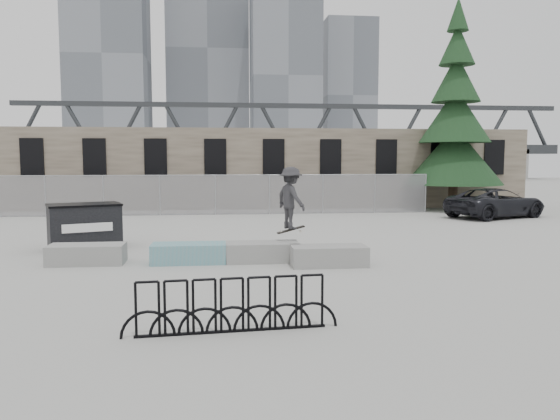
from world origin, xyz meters
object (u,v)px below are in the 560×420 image
object	(u,v)px
planter_far_left	(87,253)
suv	(496,203)
planter_center_right	(262,251)
skateboarder	(291,198)
dumpster	(85,226)
planter_offset	(329,255)
spruce_tree	(455,129)
bike_rack	(232,306)
planter_center_left	(189,252)

from	to	relation	value
planter_far_left	suv	size ratio (longest dim) A/B	0.39
planter_center_right	suv	distance (m)	15.63
planter_center_right	skateboarder	distance (m)	1.70
skateboarder	dumpster	bearing A→B (deg)	40.54
planter_offset	spruce_tree	xyz separation A→B (m)	(10.01, 14.96, 4.18)
planter_far_left	bike_rack	bearing A→B (deg)	-58.80
planter_far_left	planter_center_right	distance (m)	4.75
planter_far_left	skateboarder	xyz separation A→B (m)	(5.58, 0.18, 1.44)
planter_offset	dumpster	distance (m)	7.97
suv	bike_rack	bearing A→B (deg)	119.18
spruce_tree	suv	distance (m)	5.65
planter_center_left	planter_far_left	bearing A→B (deg)	177.20
bike_rack	spruce_tree	xyz separation A→B (m)	(12.68, 20.27, 4.03)
planter_center_left	skateboarder	bearing A→B (deg)	6.29
planter_far_left	spruce_tree	world-z (taller)	spruce_tree
planter_center_right	bike_rack	xyz separation A→B (m)	(-0.96, -6.11, 0.15)
dumpster	spruce_tree	distance (m)	20.93
planter_center_left	planter_offset	size ratio (longest dim) A/B	1.00
spruce_tree	skateboarder	world-z (taller)	spruce_tree
spruce_tree	skateboarder	xyz separation A→B (m)	(-10.88, -13.84, -2.73)
suv	skateboarder	bearing A→B (deg)	108.88
bike_rack	spruce_tree	world-z (taller)	spruce_tree
bike_rack	skateboarder	distance (m)	6.80
dumpster	planter_far_left	bearing A→B (deg)	-96.96
planter_offset	bike_rack	bearing A→B (deg)	-116.76
planter_center_right	suv	world-z (taller)	suv
planter_center_left	planter_center_right	distance (m)	2.01
planter_far_left	suv	distance (m)	19.45
planter_offset	skateboarder	xyz separation A→B (m)	(-0.88, 1.12, 1.44)
planter_center_left	skateboarder	size ratio (longest dim) A/B	1.06
planter_offset	suv	distance (m)	14.92
planter_center_right	bike_rack	world-z (taller)	bike_rack
planter_center_left	planter_center_right	world-z (taller)	same
bike_rack	suv	distance (m)	20.67
spruce_tree	skateboarder	bearing A→B (deg)	-128.17
spruce_tree	dumpster	bearing A→B (deg)	-146.32
planter_offset	spruce_tree	distance (m)	18.48
planter_offset	dumpster	world-z (taller)	dumpster
dumpster	skateboarder	size ratio (longest dim) A/B	1.33
planter_far_left	skateboarder	world-z (taller)	skateboarder
spruce_tree	bike_rack	bearing A→B (deg)	-122.03
planter_center_left	spruce_tree	bearing A→B (deg)	45.87
planter_far_left	bike_rack	size ratio (longest dim) A/B	0.56
planter_center_right	skateboarder	world-z (taller)	skateboarder
planter_center_right	spruce_tree	distance (m)	18.85
planter_center_right	spruce_tree	bearing A→B (deg)	50.40
planter_center_left	bike_rack	size ratio (longest dim) A/B	0.56
planter_center_right	planter_offset	bearing A→B (deg)	-25.04
planter_center_left	planter_center_right	size ratio (longest dim) A/B	1.00
bike_rack	suv	bearing A→B (deg)	51.03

